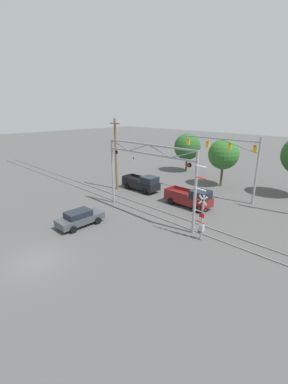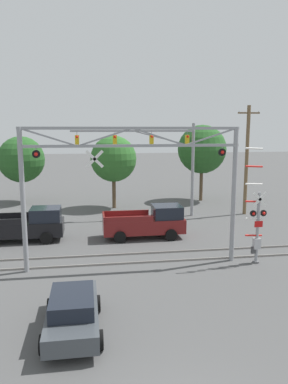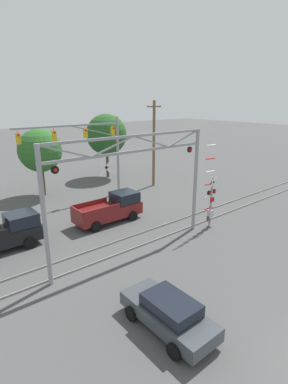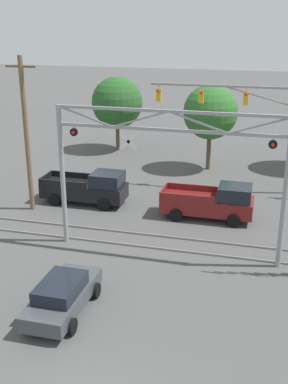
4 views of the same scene
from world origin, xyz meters
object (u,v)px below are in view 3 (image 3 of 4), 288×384
at_px(crossing_gantry, 134,176).
at_px(pickup_truck_lead, 111,209).
at_px(utility_pole_right, 154,143).
at_px(background_tree_far_right_verge, 106,135).
at_px(pickup_truck_following, 2,234).
at_px(sedan_waiting, 169,312).
at_px(crossing_signal_mast, 211,201).
at_px(background_tree_far_left_verge, 40,150).
at_px(traffic_signal_span, 94,143).

xyz_separation_m(crossing_gantry, pickup_truck_lead, (1.60, 4.93, -3.75)).
relative_size(utility_pole_right, background_tree_far_right_verge, 1.20).
bearing_deg(pickup_truck_following, utility_pole_right, 16.67).
xyz_separation_m(sedan_waiting, background_tree_far_right_verge, (11.61, 22.57, 4.26)).
height_order(crossing_signal_mast, pickup_truck_following, crossing_signal_mast).
bearing_deg(pickup_truck_lead, utility_pole_right, 31.25).
xyz_separation_m(crossing_signal_mast, background_tree_far_right_verge, (2.38, 17.18, 2.98)).
bearing_deg(sedan_waiting, pickup_truck_following, 106.08).
height_order(sedan_waiting, background_tree_far_right_verge, background_tree_far_right_verge).
bearing_deg(background_tree_far_right_verge, background_tree_far_left_verge, -165.89).
height_order(crossing_signal_mast, sedan_waiting, crossing_signal_mast).
bearing_deg(pickup_truck_lead, crossing_gantry, -107.98).
height_order(pickup_truck_following, sedan_waiting, pickup_truck_following).
xyz_separation_m(pickup_truck_following, utility_pole_right, (16.67, 4.99, 3.55)).
bearing_deg(crossing_gantry, background_tree_far_right_verge, 62.17).
height_order(crossing_signal_mast, pickup_truck_lead, crossing_signal_mast).
xyz_separation_m(sedan_waiting, background_tree_far_left_verge, (2.93, 20.38, 3.61)).
xyz_separation_m(crossing_signal_mast, pickup_truck_lead, (-4.80, 5.49, -1.03)).
height_order(traffic_signal_span, background_tree_far_right_verge, traffic_signal_span).
xyz_separation_m(pickup_truck_following, sedan_waiting, (3.27, -11.33, -0.25)).
xyz_separation_m(crossing_gantry, background_tree_far_left_verge, (0.10, 14.44, -0.38)).
xyz_separation_m(traffic_signal_span, sedan_waiting, (-6.45, -16.42, -4.40)).
distance_m(traffic_signal_span, pickup_truck_following, 11.73).
xyz_separation_m(pickup_truck_lead, background_tree_far_left_verge, (-1.50, 9.51, 3.36)).
bearing_deg(crossing_signal_mast, utility_pole_right, 69.09).
xyz_separation_m(pickup_truck_lead, sedan_waiting, (-4.43, -10.88, -0.25)).
distance_m(crossing_signal_mast, background_tree_far_left_verge, 16.43).
bearing_deg(background_tree_far_left_verge, sedan_waiting, -98.19).
height_order(utility_pole_right, background_tree_far_right_verge, utility_pole_right).
relative_size(utility_pole_right, background_tree_far_left_verge, 1.38).
relative_size(crossing_gantry, sedan_waiting, 2.55).
xyz_separation_m(traffic_signal_span, pickup_truck_lead, (-2.02, -5.55, -4.15)).
distance_m(crossing_signal_mast, background_tree_far_right_verge, 17.59).
xyz_separation_m(traffic_signal_span, pickup_truck_following, (-9.72, -5.09, -4.15)).
bearing_deg(pickup_truck_following, crossing_signal_mast, -25.43).
distance_m(crossing_gantry, utility_pole_right, 14.82).
height_order(crossing_gantry, pickup_truck_following, crossing_gantry).
xyz_separation_m(pickup_truck_lead, background_tree_far_right_verge, (7.18, 11.69, 4.01)).
relative_size(crossing_signal_mast, pickup_truck_following, 1.16).
bearing_deg(background_tree_far_right_verge, traffic_signal_span, -130.02).
relative_size(sedan_waiting, background_tree_far_left_verge, 0.67).
height_order(traffic_signal_span, sedan_waiting, traffic_signal_span).
bearing_deg(crossing_gantry, utility_pole_right, 44.45).
height_order(crossing_gantry, crossing_signal_mast, crossing_gantry).
bearing_deg(background_tree_far_left_verge, crossing_signal_mast, -67.23).
distance_m(pickup_truck_lead, background_tree_far_right_verge, 14.29).
xyz_separation_m(sedan_waiting, utility_pole_right, (13.41, 16.32, 3.80)).
bearing_deg(traffic_signal_span, utility_pole_right, -0.83).
distance_m(crossing_gantry, background_tree_far_left_verge, 14.44).
relative_size(crossing_signal_mast, background_tree_far_left_verge, 0.95).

